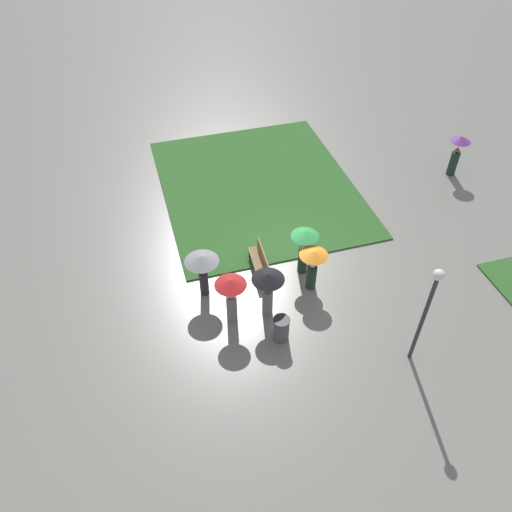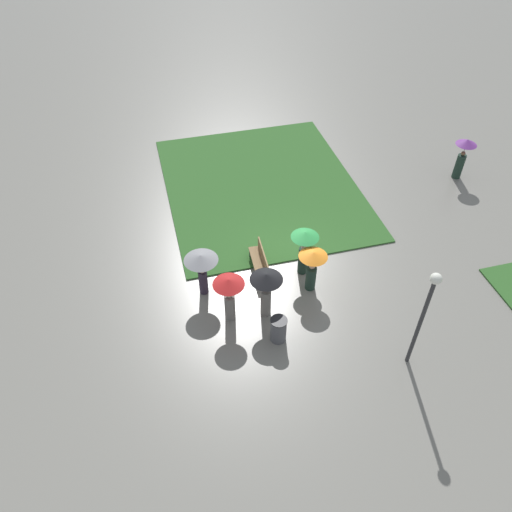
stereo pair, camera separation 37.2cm
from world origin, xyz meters
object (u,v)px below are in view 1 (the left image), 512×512
trash_bin (281,329)px  lone_walker_mid_plaza (457,150)px  crowd_person_grey (202,265)px  crowd_person_orange (313,263)px  park_bench (260,262)px  crowd_person_black (268,286)px  crowd_person_green (304,244)px  crowd_person_red (231,292)px  lamp_post (428,304)px

trash_bin → lone_walker_mid_plaza: lone_walker_mid_plaza is taller
crowd_person_grey → crowd_person_orange: bearing=22.3°
park_bench → crowd_person_black: 2.18m
crowd_person_orange → crowd_person_grey: bearing=134.1°
crowd_person_green → crowd_person_red: bearing=-5.1°
park_bench → lamp_post: (4.93, 3.40, 2.03)m
lamp_post → crowd_person_orange: (-3.68, -1.92, -1.34)m
lamp_post → trash_bin: bearing=-116.4°
lamp_post → lone_walker_mid_plaza: lamp_post is taller
crowd_person_grey → lamp_post: bearing=-4.5°
trash_bin → crowd_person_green: 3.32m
crowd_person_black → crowd_person_green: (-1.56, 1.82, -0.01)m
crowd_person_red → park_bench: bearing=75.7°
lamp_post → lone_walker_mid_plaza: 10.94m
trash_bin → lone_walker_mid_plaza: (-6.70, 10.41, 0.79)m
crowd_person_red → crowd_person_orange: (-0.61, 3.02, -0.12)m
lamp_post → crowd_person_red: bearing=-121.8°
park_bench → crowd_person_grey: size_ratio=1.00×
trash_bin → crowd_person_red: 1.98m
crowd_person_black → crowd_person_grey: (-1.47, -1.84, 0.03)m
crowd_person_red → crowd_person_orange: 3.09m
crowd_person_green → lone_walker_mid_plaza: (-3.99, 8.70, -0.07)m
crowd_person_black → lamp_post: bearing=1.5°
trash_bin → crowd_person_red: bearing=-134.2°
crowd_person_grey → lone_walker_mid_plaza: (-4.08, 12.35, -0.10)m
park_bench → crowd_person_grey: 2.41m
crowd_person_black → crowd_person_red: size_ratio=1.01×
crowd_person_orange → crowd_person_grey: (-0.75, -3.67, 0.20)m
crowd_person_green → trash_bin: bearing=26.8°
crowd_person_grey → crowd_person_black: bearing=-4.8°
trash_bin → crowd_person_grey: 3.38m
crowd_person_green → crowd_person_grey: 3.65m
crowd_person_red → crowd_person_grey: size_ratio=1.03×
crowd_person_red → crowd_person_green: size_ratio=0.95×
crowd_person_black → crowd_person_red: bearing=-145.4°
crowd_person_black → lone_walker_mid_plaza: size_ratio=0.95×
crowd_person_green → crowd_person_grey: (0.08, -3.65, 0.03)m
park_bench → lamp_post: size_ratio=0.46×
trash_bin → crowd_person_black: bearing=-175.1°
park_bench → crowd_person_green: bearing=77.2°
park_bench → lone_walker_mid_plaza: lone_walker_mid_plaza is taller
park_bench → crowd_person_orange: 2.06m
lamp_post → crowd_person_black: (-2.96, -3.74, -1.17)m
lamp_post → trash_bin: size_ratio=4.11×
trash_bin → lamp_post: bearing=63.6°
trash_bin → crowd_person_grey: (-2.62, -1.94, 0.89)m
crowd_person_orange → crowd_person_grey: 3.75m
crowd_person_black → crowd_person_red: crowd_person_black is taller
lamp_post → crowd_person_green: 5.05m
crowd_person_orange → crowd_person_green: bearing=56.7°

